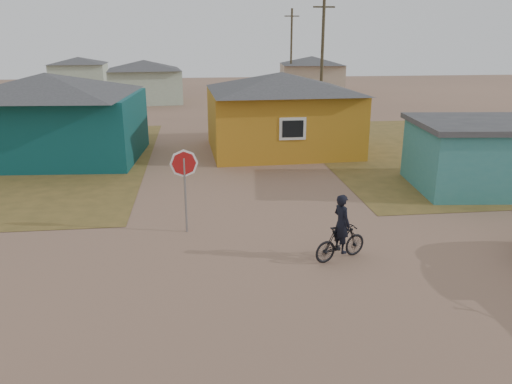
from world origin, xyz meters
TOP-DOWN VIEW (x-y plane):
  - ground at (0.00, 0.00)m, footprint 120.00×120.00m
  - grass_ne at (14.00, 13.00)m, footprint 20.00×18.00m
  - house_teal at (-8.50, 13.50)m, footprint 8.93×7.08m
  - house_yellow at (2.50, 14.00)m, footprint 7.72×6.76m
  - shed_turquoise at (9.50, 6.50)m, footprint 6.71×4.93m
  - house_pale_west at (-6.00, 34.00)m, footprint 7.04×6.15m
  - house_beige_east at (10.00, 40.00)m, footprint 6.95×6.05m
  - house_pale_north at (-14.00, 46.00)m, footprint 6.28×5.81m
  - utility_pole_near at (6.50, 22.00)m, footprint 1.40×0.20m
  - utility_pole_far at (7.50, 38.00)m, footprint 1.40×0.20m
  - stop_sign at (-2.13, 3.43)m, footprint 0.80×0.26m
  - cyclist at (1.88, 1.01)m, footprint 1.62×1.00m

SIDE VIEW (x-z plane):
  - ground at x=0.00m, z-range 0.00..0.00m
  - grass_ne at x=14.00m, z-range 0.00..0.01m
  - cyclist at x=1.88m, z-range -0.24..1.54m
  - shed_turquoise at x=9.50m, z-range 0.01..2.61m
  - house_pale_north at x=-14.00m, z-range 0.05..3.45m
  - stop_sign at x=-2.13m, z-range 0.59..3.10m
  - house_pale_west at x=-6.00m, z-range 0.06..3.66m
  - house_beige_east at x=10.00m, z-range 0.06..3.66m
  - house_yellow at x=2.50m, z-range 0.05..3.95m
  - house_teal at x=-8.50m, z-range 0.05..4.05m
  - utility_pole_near at x=6.50m, z-range 0.14..8.14m
  - utility_pole_far at x=7.50m, z-range 0.14..8.14m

